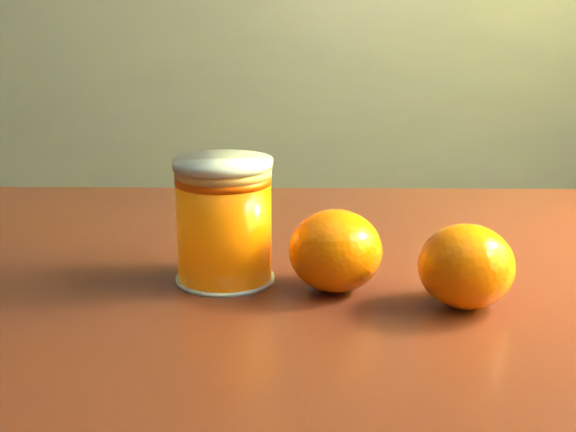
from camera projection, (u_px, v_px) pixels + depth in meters
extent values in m
cube|color=maroon|center=(396.00, 315.00, 0.59)|extent=(1.01, 0.78, 0.04)
cylinder|color=#DD5C04|center=(224.00, 229.00, 0.60)|extent=(0.07, 0.07, 0.08)
cylinder|color=#E3A55C|center=(223.00, 172.00, 0.59)|extent=(0.07, 0.07, 0.01)
cylinder|color=silver|center=(223.00, 164.00, 0.59)|extent=(0.07, 0.07, 0.00)
ellipsoid|color=#FF6D05|center=(335.00, 251.00, 0.59)|extent=(0.07, 0.07, 0.06)
ellipsoid|color=#FF6D05|center=(466.00, 266.00, 0.55)|extent=(0.08, 0.08, 0.06)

